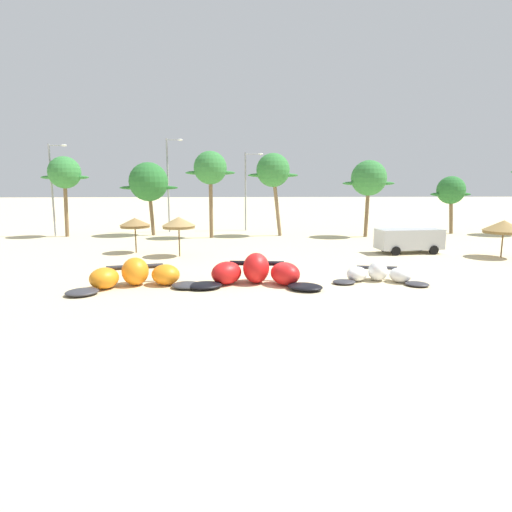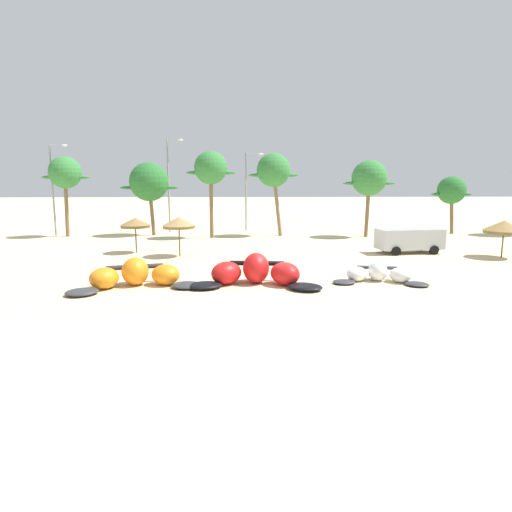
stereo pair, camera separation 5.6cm
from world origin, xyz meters
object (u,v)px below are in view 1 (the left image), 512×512
palm_left_of_gap (210,169)px  lamppost_west_center (169,181)px  palm_left (149,182)px  palm_right_of_gap (451,191)px  kite_far_left (136,276)px  beach_umbrella_near_van (135,223)px  kite_left (256,273)px  lamppost_east_center (247,187)px  kite_left_of_center (378,274)px  palm_leftmost (64,173)px  parked_van (408,239)px  lamppost_west (53,185)px  beach_umbrella_near_palms (504,227)px  beach_umbrella_middle (179,223)px  palm_center_left (273,171)px  palm_center_right (369,179)px

palm_left_of_gap → lamppost_west_center: 7.07m
palm_left → palm_right_of_gap: palm_left is taller
kite_far_left → beach_umbrella_near_van: beach_umbrella_near_van is taller
palm_left → lamppost_west_center: 3.28m
kite_left → lamppost_east_center: size_ratio=0.85×
kite_left_of_center → palm_right_of_gap: (14.46, 21.49, 4.03)m
kite_left → palm_leftmost: palm_leftmost is taller
parked_van → palm_left: size_ratio=0.69×
kite_left_of_center → palm_left: 27.47m
palm_left → parked_van: bearing=-29.3°
lamppost_west_center → lamppost_west: bearing=-164.0°
beach_umbrella_near_palms → palm_leftmost: (-35.57, 13.56, 3.94)m
kite_left → palm_left_of_gap: (-3.44, 19.50, 5.94)m
lamppost_west_center → palm_left: bearing=-119.4°
palm_leftmost → palm_left_of_gap: 14.25m
beach_umbrella_near_palms → lamppost_west: 39.62m
kite_left_of_center → lamppost_west: bearing=140.4°
palm_leftmost → palm_right_of_gap: palm_leftmost is taller
lamppost_east_center → palm_left_of_gap: bearing=-120.3°
beach_umbrella_middle → parked_van: beach_umbrella_middle is taller
palm_right_of_gap → lamppost_west: size_ratio=0.66×
palm_right_of_gap → lamppost_west_center: lamppost_west_center is taller
lamppost_west_center → parked_van: bearing=-36.8°
beach_umbrella_near_palms → lamppost_west: bearing=159.1°
palm_center_left → lamppost_east_center: size_ratio=0.96×
beach_umbrella_middle → palm_right_of_gap: size_ratio=0.48×
kite_left → beach_umbrella_near_van: bearing=128.9°
beach_umbrella_middle → parked_van: bearing=2.3°
kite_far_left → palm_left: 22.82m
beach_umbrella_near_van → lamppost_west: (-10.28, 10.85, 2.74)m
kite_left_of_center → lamppost_east_center: size_ratio=0.61×
parked_van → palm_left: palm_left is taller
palm_right_of_gap → lamppost_west_center: 29.40m
palm_right_of_gap → parked_van: bearing=-127.0°
parked_van → palm_center_right: (-0.15, 9.94, 4.56)m
kite_far_left → parked_van: size_ratio=1.34×
kite_left_of_center → kite_far_left: bearing=-177.6°
beach_umbrella_near_van → palm_center_right: palm_center_right is taller
kite_far_left → beach_umbrella_middle: 9.42m
kite_left_of_center → beach_umbrella_near_palms: 13.49m
kite_left_of_center → beach_umbrella_near_van: beach_umbrella_near_van is taller
kite_far_left → palm_center_right: (18.04, 19.80, 5.10)m
beach_umbrella_middle → lamppost_east_center: 17.74m
palm_leftmost → palm_right_of_gap: size_ratio=1.31×
kite_left_of_center → beach_umbrella_middle: beach_umbrella_middle is taller
palm_left → palm_center_left: palm_center_left is taller
parked_van → lamppost_east_center: size_ratio=0.59×
kite_left → beach_umbrella_middle: 10.50m
kite_far_left → palm_right_of_gap: bearing=38.8°
lamppost_west_center → palm_left_of_gap: bearing=-48.0°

